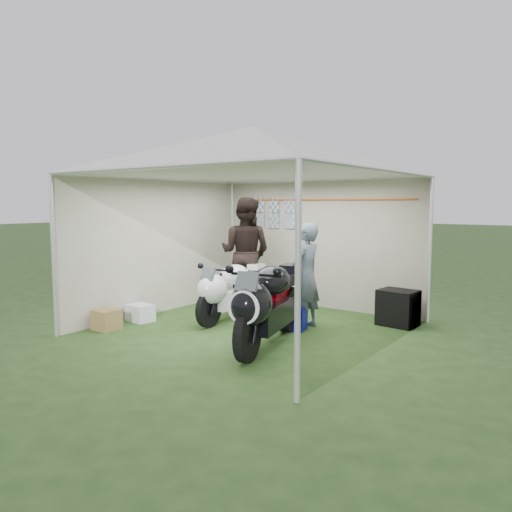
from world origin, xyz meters
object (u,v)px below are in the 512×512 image
Objects in this scene: motorcycle_white at (229,289)px; motorcycle_black at (267,302)px; paddock_stand at (290,318)px; crate_0 at (140,313)px; person_blue_jacket at (306,276)px; crate_1 at (107,319)px; person_dark_jacket at (245,253)px; equipment_box at (398,308)px; canopy_tent at (254,156)px.

motorcycle_white is 1.65m from motorcycle_black.
paddock_stand is (-0.25, 0.98, -0.44)m from motorcycle_black.
crate_0 is (-2.49, 0.00, -0.48)m from motorcycle_black.
person_blue_jacket reaches higher than paddock_stand.
paddock_stand is 2.76m from crate_1.
person_dark_jacket is 4.92× the size of crate_0.
motorcycle_white reaches higher than equipment_box.
person_dark_jacket reaches higher than equipment_box.
crate_1 is (-2.49, -0.65, -0.46)m from motorcycle_black.
person_blue_jacket is at bearing 58.27° from paddock_stand.
crate_1 is (0.00, -0.65, 0.02)m from crate_0.
canopy_tent is at bearing 118.17° from person_dark_jacket.
canopy_tent is 2.23m from person_dark_jacket.
motorcycle_black reaches higher than crate_0.
motorcycle_white is 1.95m from crate_1.
crate_1 is at bearing -140.77° from equipment_box.
person_dark_jacket reaches higher than person_blue_jacket.
crate_0 is at bearing 90.00° from crate_1.
equipment_box is (2.33, 1.26, -0.23)m from motorcycle_white.
crate_0 is (-3.45, -2.17, -0.14)m from equipment_box.
crate_1 is at bearing -144.00° from paddock_stand.
person_dark_jacket is at bearing 149.45° from paddock_stand.
person_dark_jacket is 2.86m from equipment_box.
person_blue_jacket is at bearing 26.65° from crate_0.
person_blue_jacket is (0.62, 0.47, -1.77)m from canopy_tent.
equipment_box reaches higher than paddock_stand.
crate_1 reaches higher than crate_0.
canopy_tent reaches higher than motorcycle_black.
canopy_tent reaches higher than crate_1.
person_blue_jacket is (-0.12, 1.19, 0.19)m from motorcycle_black.
paddock_stand is at bearing 90.00° from motorcycle_black.
canopy_tent reaches higher than crate_0.
person_blue_jacket is 3.95× the size of crate_0.
motorcycle_black is 1.36× the size of person_blue_jacket.
equipment_box is (1.70, 1.45, -2.30)m from canopy_tent.
paddock_stand is 0.68m from person_blue_jacket.
paddock_stand is at bearing -28.14° from person_blue_jacket.
person_blue_jacket is 2.73m from crate_0.
crate_1 is at bearing -90.00° from crate_0.
motorcycle_white is at bearing 38.95° from crate_0.
crate_1 is (-2.24, -1.62, -0.02)m from paddock_stand.
person_dark_jacket is at bearing -108.97° from person_blue_jacket.
motorcycle_black is 4.75× the size of paddock_stand.
person_blue_jacket is at bearing 37.48° from canopy_tent.
canopy_tent is 3.21m from equipment_box.
canopy_tent reaches higher than equipment_box.
equipment_box is (0.96, 2.17, -0.33)m from motorcycle_black.
motorcycle_black is 2.61m from crate_1.
motorcycle_black is 2.53m from crate_0.
motorcycle_black reaches higher than paddock_stand.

